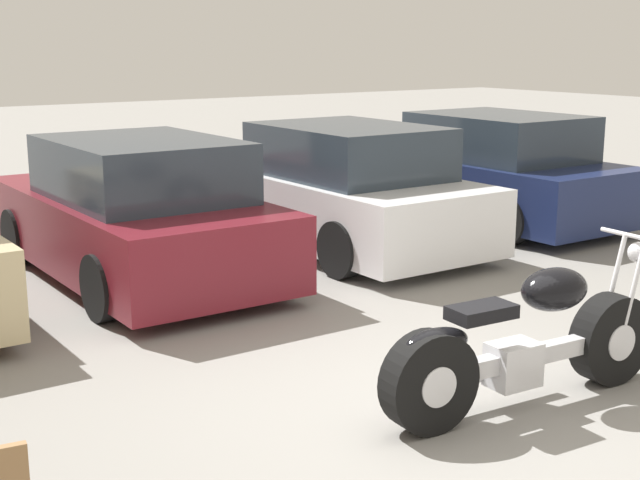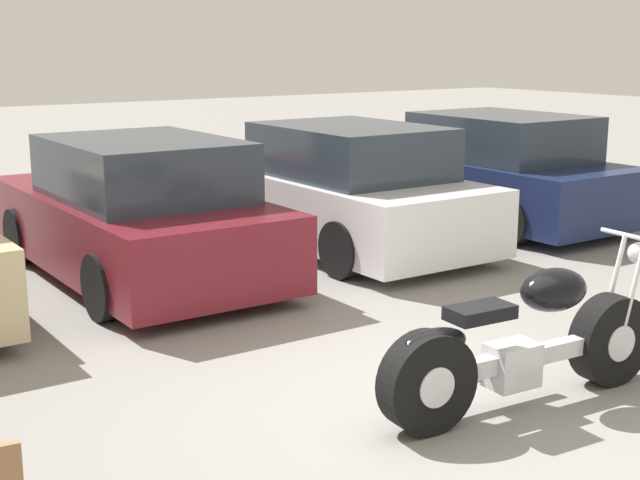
# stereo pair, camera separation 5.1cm
# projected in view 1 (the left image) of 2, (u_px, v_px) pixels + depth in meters

# --- Properties ---
(ground_plane) EXTENTS (60.00, 60.00, 0.00)m
(ground_plane) POSITION_uv_depth(u_px,v_px,m) (432.00, 407.00, 6.07)
(ground_plane) COLOR gray
(motorcycle) EXTENTS (2.31, 0.63, 1.08)m
(motorcycle) POSITION_uv_depth(u_px,v_px,m) (524.00, 345.00, 6.00)
(motorcycle) COLOR black
(motorcycle) RESTS_ON ground_plane
(parked_car_maroon) EXTENTS (1.90, 4.14, 1.48)m
(parked_car_maroon) POSITION_uv_depth(u_px,v_px,m) (135.00, 214.00, 9.22)
(parked_car_maroon) COLOR maroon
(parked_car_maroon) RESTS_ON ground_plane
(parked_car_white) EXTENTS (1.90, 4.14, 1.48)m
(parked_car_white) POSITION_uv_depth(u_px,v_px,m) (339.00, 191.00, 10.64)
(parked_car_white) COLOR white
(parked_car_white) RESTS_ON ground_plane
(parked_car_navy) EXTENTS (1.90, 4.14, 1.48)m
(parked_car_navy) POSITION_uv_depth(u_px,v_px,m) (488.00, 172.00, 12.16)
(parked_car_navy) COLOR #19234C
(parked_car_navy) RESTS_ON ground_plane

